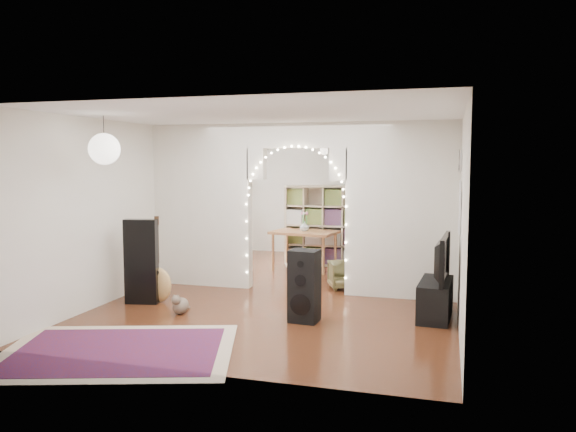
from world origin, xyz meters
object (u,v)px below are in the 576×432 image
(dining_table, at_px, (304,235))
(dining_chair_right, at_px, (345,275))
(floor_speaker, at_px, (304,286))
(media_console, at_px, (435,299))
(acoustic_guitar, at_px, (158,271))
(bookcase, at_px, (324,225))
(dining_chair_left, at_px, (319,249))

(dining_table, relative_size, dining_chair_right, 2.62)
(floor_speaker, bearing_deg, media_console, 26.66)
(acoustic_guitar, height_order, floor_speaker, acoustic_guitar)
(dining_table, height_order, dining_chair_right, dining_table)
(acoustic_guitar, height_order, bookcase, bookcase)
(acoustic_guitar, xyz_separation_m, bookcase, (1.73, 3.66, 0.33))
(floor_speaker, xyz_separation_m, dining_chair_left, (-0.86, 4.63, -0.25))
(dining_chair_right, bearing_deg, bookcase, 89.10)
(bookcase, height_order, dining_table, bookcase)
(media_console, bearing_deg, dining_chair_left, 126.13)
(acoustic_guitar, xyz_separation_m, media_console, (3.99, 0.28, -0.23))
(acoustic_guitar, relative_size, bookcase, 0.68)
(bookcase, relative_size, dining_table, 1.23)
(acoustic_guitar, relative_size, media_console, 1.09)
(media_console, distance_m, dining_chair_right, 2.02)
(floor_speaker, relative_size, dining_table, 0.72)
(media_console, height_order, bookcase, bookcase)
(acoustic_guitar, relative_size, dining_chair_right, 2.18)
(bookcase, height_order, dining_chair_right, bookcase)
(dining_table, bearing_deg, acoustic_guitar, -106.55)
(floor_speaker, distance_m, bookcase, 4.11)
(bookcase, distance_m, dining_chair_right, 2.23)
(dining_chair_right, bearing_deg, media_console, -65.06)
(acoustic_guitar, relative_size, dining_chair_left, 2.21)
(dining_chair_left, bearing_deg, media_console, -78.93)
(media_console, bearing_deg, dining_table, 136.13)
(acoustic_guitar, bearing_deg, bookcase, 41.11)
(dining_chair_left, height_order, dining_chair_right, dining_chair_right)
(floor_speaker, bearing_deg, dining_chair_left, 104.97)
(acoustic_guitar, height_order, dining_chair_right, acoustic_guitar)
(media_console, height_order, dining_chair_left, media_console)
(media_console, distance_m, dining_table, 3.78)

